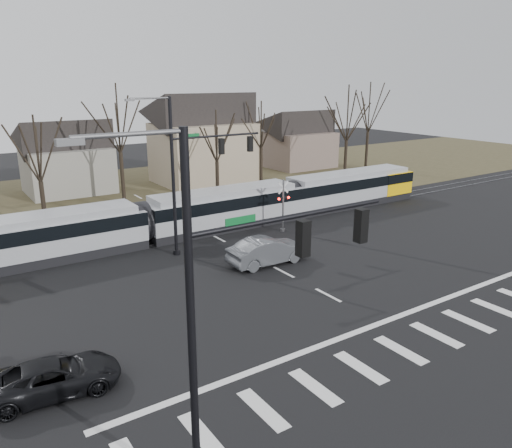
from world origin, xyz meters
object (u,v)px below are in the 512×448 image
tram (223,207)px  suv (55,377)px  rail_crossing_signal (283,207)px  sedan (268,251)px

tram → suv: 21.74m
tram → rail_crossing_signal: bearing=-43.2°
sedan → tram: bearing=-9.2°
sedan → suv: bearing=116.4°
sedan → rail_crossing_signal: rail_crossing_signal is taller
suv → rail_crossing_signal: bearing=-52.1°
sedan → suv: sedan is taller
tram → suv: tram is taller
tram → rail_crossing_signal: rail_crossing_signal is taller
tram → sedan: (-1.55, -8.27, -0.82)m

